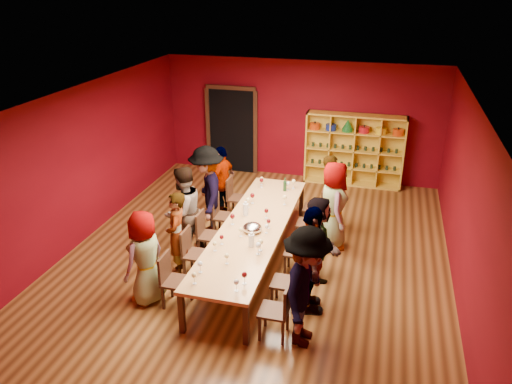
{
  "coord_description": "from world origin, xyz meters",
  "views": [
    {
      "loc": [
        2.12,
        -7.64,
        4.89
      ],
      "look_at": [
        -0.11,
        0.6,
        1.15
      ],
      "focal_mm": 35.0,
      "sensor_mm": 36.0,
      "label": 1
    }
  ],
  "objects_px": {
    "chair_person_left_4": "(235,195)",
    "person_right_1": "(311,261)",
    "person_right_2": "(318,238)",
    "tasting_table": "(253,229)",
    "chair_person_left_2": "(206,232)",
    "person_left_2": "(183,212)",
    "chair_person_right_2": "(301,249)",
    "chair_person_right_1": "(290,280)",
    "chair_person_left_3": "(221,213)",
    "spittoon_bowl": "(252,228)",
    "chair_person_right_4": "(318,206)",
    "chair_person_right_3": "(312,221)",
    "person_right_4": "(331,193)",
    "shelving_unit": "(354,146)",
    "chair_person_left_0": "(172,277)",
    "wine_bottle": "(285,186)",
    "person_right_0": "(306,287)",
    "person_left_3": "(207,192)",
    "person_left_1": "(177,234)",
    "chair_person_left_1": "(192,251)",
    "person_left_0": "(145,258)",
    "person_left_4": "(222,181)",
    "chair_person_right_0": "(280,308)",
    "person_right_3": "(333,206)"
  },
  "relations": [
    {
      "from": "chair_person_left_4",
      "to": "chair_person_right_1",
      "type": "xyz_separation_m",
      "value": [
        1.82,
        -2.89,
        0.0
      ]
    },
    {
      "from": "chair_person_left_1",
      "to": "person_left_4",
      "type": "xyz_separation_m",
      "value": [
        -0.27,
        2.45,
        0.29
      ]
    },
    {
      "from": "chair_person_right_0",
      "to": "chair_person_right_3",
      "type": "xyz_separation_m",
      "value": [
        0.0,
        2.86,
        0.0
      ]
    },
    {
      "from": "person_left_3",
      "to": "person_right_2",
      "type": "relative_size",
      "value": 1.23
    },
    {
      "from": "tasting_table",
      "to": "chair_person_left_1",
      "type": "xyz_separation_m",
      "value": [
        -0.91,
        -0.7,
        -0.2
      ]
    },
    {
      "from": "tasting_table",
      "to": "chair_person_right_0",
      "type": "bearing_deg",
      "value": -64.18
    },
    {
      "from": "person_left_2",
      "to": "chair_person_right_2",
      "type": "height_order",
      "value": "person_left_2"
    },
    {
      "from": "person_right_1",
      "to": "spittoon_bowl",
      "type": "distance_m",
      "value": 1.49
    },
    {
      "from": "shelving_unit",
      "to": "person_right_1",
      "type": "bearing_deg",
      "value": -91.84
    },
    {
      "from": "chair_person_left_3",
      "to": "spittoon_bowl",
      "type": "xyz_separation_m",
      "value": [
        0.95,
        -1.05,
        0.33
      ]
    },
    {
      "from": "chair_person_right_2",
      "to": "wine_bottle",
      "type": "distance_m",
      "value": 2.01
    },
    {
      "from": "person_left_3",
      "to": "person_right_1",
      "type": "bearing_deg",
      "value": 26.11
    },
    {
      "from": "person_left_0",
      "to": "person_left_4",
      "type": "bearing_deg",
      "value": -164.99
    },
    {
      "from": "tasting_table",
      "to": "person_right_2",
      "type": "bearing_deg",
      "value": -7.26
    },
    {
      "from": "chair_person_right_4",
      "to": "person_right_2",
      "type": "bearing_deg",
      "value": -81.68
    },
    {
      "from": "person_left_2",
      "to": "chair_person_left_3",
      "type": "bearing_deg",
      "value": 175.3
    },
    {
      "from": "chair_person_left_2",
      "to": "shelving_unit",
      "type": "bearing_deg",
      "value": 61.88
    },
    {
      "from": "tasting_table",
      "to": "chair_person_left_1",
      "type": "height_order",
      "value": "chair_person_left_1"
    },
    {
      "from": "person_right_1",
      "to": "person_right_2",
      "type": "xyz_separation_m",
      "value": [
        -0.04,
        0.98,
        -0.13
      ]
    },
    {
      "from": "chair_person_right_3",
      "to": "spittoon_bowl",
      "type": "height_order",
      "value": "spittoon_bowl"
    },
    {
      "from": "person_right_0",
      "to": "tasting_table",
      "type": "bearing_deg",
      "value": 38.04
    },
    {
      "from": "person_left_2",
      "to": "person_right_1",
      "type": "bearing_deg",
      "value": 88.76
    },
    {
      "from": "person_right_3",
      "to": "spittoon_bowl",
      "type": "distance_m",
      "value": 1.74
    },
    {
      "from": "chair_person_left_2",
      "to": "person_right_2",
      "type": "xyz_separation_m",
      "value": [
        2.09,
        -0.15,
        0.26
      ]
    },
    {
      "from": "chair_person_right_4",
      "to": "person_left_4",
      "type": "bearing_deg",
      "value": 178.25
    },
    {
      "from": "chair_person_right_1",
      "to": "chair_person_right_3",
      "type": "relative_size",
      "value": 1.0
    },
    {
      "from": "chair_person_left_3",
      "to": "chair_person_left_0",
      "type": "bearing_deg",
      "value": -90.0
    },
    {
      "from": "shelving_unit",
      "to": "chair_person_right_3",
      "type": "xyz_separation_m",
      "value": [
        -0.49,
        -3.34,
        -0.49
      ]
    },
    {
      "from": "person_left_2",
      "to": "chair_person_left_0",
      "type": "bearing_deg",
      "value": 38.01
    },
    {
      "from": "chair_person_left_0",
      "to": "person_right_1",
      "type": "bearing_deg",
      "value": 11.37
    },
    {
      "from": "person_left_2",
      "to": "spittoon_bowl",
      "type": "height_order",
      "value": "person_left_2"
    },
    {
      "from": "chair_person_left_1",
      "to": "spittoon_bowl",
      "type": "height_order",
      "value": "spittoon_bowl"
    },
    {
      "from": "chair_person_right_4",
      "to": "wine_bottle",
      "type": "xyz_separation_m",
      "value": [
        -0.7,
        0.0,
        0.37
      ]
    },
    {
      "from": "chair_person_left_0",
      "to": "person_left_1",
      "type": "relative_size",
      "value": 0.57
    },
    {
      "from": "person_left_2",
      "to": "chair_person_right_2",
      "type": "bearing_deg",
      "value": 108.75
    },
    {
      "from": "person_left_2",
      "to": "chair_person_right_4",
      "type": "height_order",
      "value": "person_left_2"
    },
    {
      "from": "chair_person_right_2",
      "to": "wine_bottle",
      "type": "xyz_separation_m",
      "value": [
        -0.7,
        1.85,
        0.37
      ]
    },
    {
      "from": "tasting_table",
      "to": "chair_person_right_3",
      "type": "bearing_deg",
      "value": 47.04
    },
    {
      "from": "shelving_unit",
      "to": "person_left_3",
      "type": "xyz_separation_m",
      "value": [
        -2.58,
        -3.48,
        -0.05
      ]
    },
    {
      "from": "person_left_0",
      "to": "person_right_2",
      "type": "bearing_deg",
      "value": 136.95
    },
    {
      "from": "chair_person_left_3",
      "to": "chair_person_left_4",
      "type": "xyz_separation_m",
      "value": [
        0.0,
        0.92,
        0.0
      ]
    },
    {
      "from": "tasting_table",
      "to": "chair_person_left_2",
      "type": "bearing_deg",
      "value": 179.93
    },
    {
      "from": "chair_person_right_0",
      "to": "person_right_4",
      "type": "relative_size",
      "value": 0.55
    },
    {
      "from": "person_right_4",
      "to": "shelving_unit",
      "type": "bearing_deg",
      "value": -8.02
    },
    {
      "from": "chair_person_left_4",
      "to": "person_right_1",
      "type": "bearing_deg",
      "value": -53.57
    },
    {
      "from": "person_left_3",
      "to": "person_right_0",
      "type": "xyz_separation_m",
      "value": [
        2.46,
        -2.72,
        -0.02
      ]
    },
    {
      "from": "shelving_unit",
      "to": "chair_person_left_2",
      "type": "relative_size",
      "value": 2.7
    },
    {
      "from": "shelving_unit",
      "to": "person_right_0",
      "type": "distance_m",
      "value": 6.2
    },
    {
      "from": "person_right_0",
      "to": "person_right_2",
      "type": "xyz_separation_m",
      "value": [
        -0.1,
        1.73,
        -0.16
      ]
    },
    {
      "from": "spittoon_bowl",
      "to": "person_right_1",
      "type": "bearing_deg",
      "value": -37.79
    }
  ]
}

